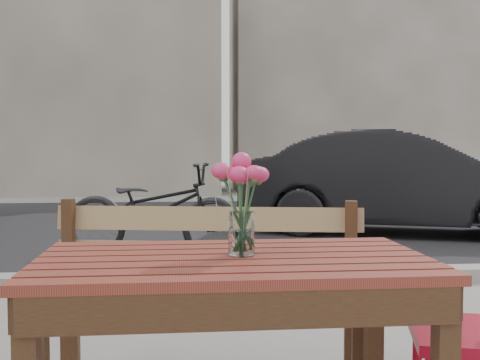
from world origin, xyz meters
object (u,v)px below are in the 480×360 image
object	(u,v)px
main_vase	(241,191)
parked_car	(402,182)
main_table	(233,295)
bicycle	(154,210)

from	to	relation	value
main_vase	parked_car	distance (m)	6.47
main_table	main_vase	world-z (taller)	main_vase
parked_car	bicycle	distance (m)	3.58
main_table	bicycle	size ratio (longest dim) A/B	0.67
parked_car	bicycle	xyz separation A→B (m)	(-3.25, -1.50, -0.19)
main_table	bicycle	distance (m)	4.40
main_vase	parked_car	size ratio (longest dim) A/B	0.08
parked_car	main_vase	bearing A→B (deg)	174.82
main_vase	parked_car	world-z (taller)	parked_car
main_table	main_vase	size ratio (longest dim) A/B	3.76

